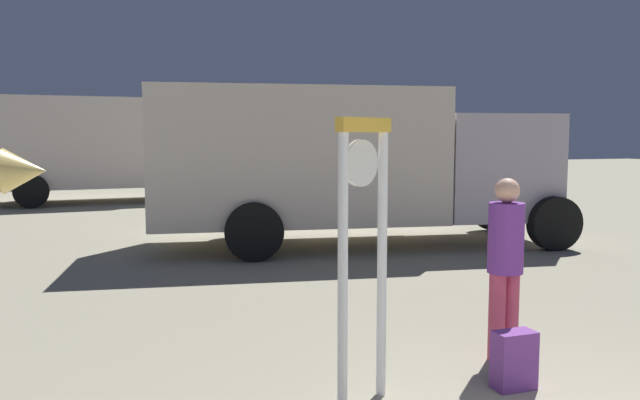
% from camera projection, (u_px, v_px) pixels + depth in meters
% --- Properties ---
extents(standing_clock, '(0.48, 0.28, 2.02)m').
position_uv_depth(standing_clock, '(363.00, 233.00, 4.38)').
color(standing_clock, white).
rests_on(standing_clock, ground_plane).
extents(person_near_clock, '(0.30, 0.30, 1.55)m').
position_uv_depth(person_near_clock, '(505.00, 259.00, 5.30)').
color(person_near_clock, '#C74463').
rests_on(person_near_clock, ground_plane).
extents(backpack, '(0.31, 0.22, 0.44)m').
position_uv_depth(backpack, '(513.00, 360.00, 4.74)').
color(backpack, '#773B92').
rests_on(backpack, ground_plane).
extents(box_truck_near, '(7.33, 3.40, 2.68)m').
position_uv_depth(box_truck_near, '(345.00, 160.00, 10.88)').
color(box_truck_near, beige).
rests_on(box_truck_near, ground_plane).
extents(box_truck_far, '(7.07, 2.70, 2.98)m').
position_uv_depth(box_truck_far, '(98.00, 145.00, 18.19)').
color(box_truck_far, silver).
rests_on(box_truck_far, ground_plane).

